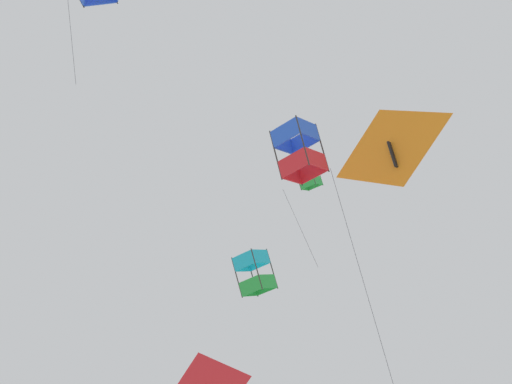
# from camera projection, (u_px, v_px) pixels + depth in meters

# --- Properties ---
(kite_box_low_drifter) EXTENTS (1.92, 1.94, 2.00)m
(kite_box_low_drifter) POSITION_uv_depth(u_px,v_px,m) (299.00, 151.00, 20.97)
(kite_box_low_drifter) COLOR blue
(kite_delta_far_centre) EXTENTS (3.94, 3.48, 9.35)m
(kite_delta_far_centre) POSITION_uv_depth(u_px,v_px,m) (393.00, 149.00, 21.90)
(kite_delta_far_centre) COLOR orange
(kite_box_upper_right) EXTENTS (2.31, 1.89, 4.75)m
(kite_box_upper_right) POSITION_uv_depth(u_px,v_px,m) (308.00, 176.00, 30.82)
(kite_box_upper_right) COLOR #DB2D93
(kite_box_near_right) EXTENTS (2.47, 2.47, 2.50)m
(kite_box_near_right) POSITION_uv_depth(u_px,v_px,m) (255.00, 273.00, 33.66)
(kite_box_near_right) COLOR #1EB2C6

